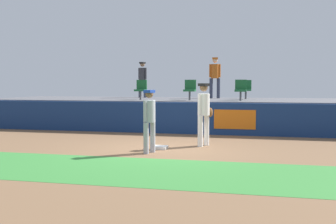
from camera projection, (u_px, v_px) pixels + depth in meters
ground_plane at (159, 149)px, 11.41m from camera, size 60.00×60.00×0.00m
grass_foreground_strip at (128, 170)px, 8.67m from camera, size 18.00×2.80×0.01m
first_base at (160, 147)px, 11.50m from camera, size 0.40×0.40×0.08m
player_fielder_home at (204, 110)px, 11.95m from camera, size 0.53×0.51×1.89m
player_runner_visitor at (149, 117)px, 10.72m from camera, size 0.42×0.46×1.72m
field_wall at (183, 118)px, 14.96m from camera, size 18.00×0.26×1.18m
bleacher_platform at (194, 113)px, 17.46m from camera, size 18.00×4.80×1.21m
seat_front_left at (141, 89)px, 16.75m from camera, size 0.44×0.44×0.84m
seat_back_right at (246, 88)px, 17.55m from camera, size 0.47×0.44×0.84m
seat_front_right at (241, 89)px, 15.83m from camera, size 0.46×0.44×0.84m
seat_front_center at (190, 89)px, 16.28m from camera, size 0.47×0.44×0.84m
spectator_hooded at (142, 77)px, 19.37m from camera, size 0.46×0.42×1.73m
spectator_capped at (215, 75)px, 18.42m from camera, size 0.52×0.41×1.89m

